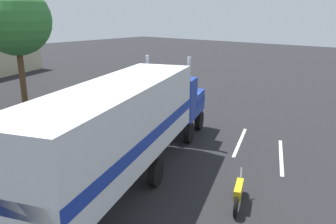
{
  "coord_description": "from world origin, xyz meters",
  "views": [
    {
      "loc": [
        -14.34,
        -11.61,
        6.55
      ],
      "look_at": [
        -1.05,
        -0.5,
        1.6
      ],
      "focal_mm": 37.12,
      "sensor_mm": 36.0,
      "label": 1
    }
  ],
  "objects": [
    {
      "name": "ground_plane",
      "position": [
        0.0,
        0.0,
        0.0
      ],
      "size": [
        120.0,
        120.0,
        0.0
      ],
      "primitive_type": "plane",
      "color": "#232326"
    },
    {
      "name": "lane_stripe_near",
      "position": [
        1.31,
        -3.5,
        0.01
      ],
      "size": [
        4.18,
        1.7,
        0.01
      ],
      "primitive_type": "cube",
      "rotation": [
        0.0,
        0.0,
        0.36
      ],
      "color": "silver",
      "rests_on": "ground_plane"
    },
    {
      "name": "lane_stripe_mid",
      "position": [
        0.79,
        -5.96,
        0.01
      ],
      "size": [
        4.1,
        1.9,
        0.01
      ],
      "primitive_type": "cube",
      "rotation": [
        0.0,
        0.0,
        0.41
      ],
      "color": "silver",
      "rests_on": "ground_plane"
    },
    {
      "name": "semi_truck",
      "position": [
        -5.43,
        -2.21,
        2.52
      ],
      "size": [
        14.07,
        7.55,
        4.5
      ],
      "color": "#193399",
      "rests_on": "ground_plane"
    },
    {
      "name": "person_bystander",
      "position": [
        -7.33,
        -0.23,
        0.89
      ],
      "size": [
        0.37,
        0.47,
        1.63
      ],
      "color": "black",
      "rests_on": "ground_plane"
    },
    {
      "name": "motorcycle",
      "position": [
        -4.36,
        -6.5,
        0.48
      ],
      "size": [
        1.99,
        0.9,
        1.12
      ],
      "color": "black",
      "rests_on": "ground_plane"
    },
    {
      "name": "tree_center",
      "position": [
        -1.59,
        13.33,
        6.02
      ],
      "size": [
        5.05,
        5.05,
        8.57
      ],
      "color": "brown",
      "rests_on": "ground_plane"
    }
  ]
}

